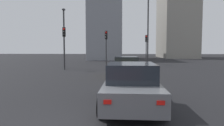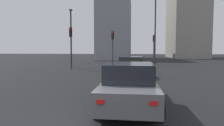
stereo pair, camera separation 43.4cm
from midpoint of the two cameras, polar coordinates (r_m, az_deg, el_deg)
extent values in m
cube|color=gold|center=(15.02, 6.10, -1.61)|extent=(4.22, 1.99, 0.63)
cube|color=#1E232B|center=(14.76, 6.14, 0.66)|extent=(1.92, 1.70, 0.59)
cylinder|color=black|center=(16.38, 9.26, -2.07)|extent=(0.65, 0.24, 0.64)
cylinder|color=black|center=(16.33, 2.69, -2.04)|extent=(0.65, 0.24, 0.64)
cylinder|color=black|center=(13.82, 10.12, -3.19)|extent=(0.65, 0.24, 0.64)
cylinder|color=black|center=(13.76, 2.32, -3.16)|extent=(0.65, 0.24, 0.64)
cube|color=maroon|center=(12.95, 9.33, -2.02)|extent=(0.04, 0.20, 0.11)
cube|color=maroon|center=(12.91, 3.34, -1.99)|extent=(0.04, 0.20, 0.11)
cube|color=slate|center=(7.31, 6.67, -7.39)|extent=(4.55, 1.86, 0.66)
cube|color=#1E232B|center=(6.99, 6.71, -2.62)|extent=(2.06, 1.62, 0.62)
cylinder|color=black|center=(8.79, 12.64, -7.32)|extent=(0.64, 0.22, 0.64)
cylinder|color=black|center=(8.79, 0.64, -7.23)|extent=(0.64, 0.22, 0.64)
cylinder|color=black|center=(6.08, 15.50, -12.47)|extent=(0.64, 0.22, 0.64)
cylinder|color=black|center=(6.07, -2.18, -12.35)|extent=(0.64, 0.22, 0.64)
cube|color=red|center=(5.10, 14.25, -11.12)|extent=(0.03, 0.20, 0.11)
cube|color=red|center=(5.10, -0.83, -11.01)|extent=(0.03, 0.20, 0.11)
cylinder|color=#2D2D30|center=(27.10, 12.21, 2.75)|extent=(0.11, 0.11, 2.99)
cube|color=black|center=(27.07, 12.28, 6.86)|extent=(0.21, 0.29, 0.90)
sphere|color=red|center=(26.98, 12.30, 7.44)|extent=(0.20, 0.20, 0.20)
sphere|color=black|center=(26.96, 12.30, 6.87)|extent=(0.20, 0.20, 0.20)
sphere|color=black|center=(26.95, 12.29, 6.30)|extent=(0.20, 0.20, 0.20)
cylinder|color=#2D2D30|center=(22.14, 0.78, 2.75)|extent=(0.11, 0.11, 3.11)
cube|color=black|center=(22.13, 0.79, 7.95)|extent=(0.23, 0.30, 0.90)
sphere|color=red|center=(22.04, 0.79, 8.67)|extent=(0.20, 0.20, 0.20)
sphere|color=black|center=(22.02, 0.79, 7.97)|extent=(0.20, 0.20, 0.20)
sphere|color=black|center=(22.00, 0.79, 7.27)|extent=(0.20, 0.20, 0.20)
cylinder|color=#2D2D30|center=(20.29, -10.96, 2.74)|extent=(0.11, 0.11, 3.24)
cube|color=black|center=(20.30, -11.06, 8.59)|extent=(0.23, 0.30, 0.90)
sphere|color=red|center=(20.21, -11.13, 9.37)|extent=(0.20, 0.20, 0.20)
sphere|color=black|center=(20.19, -11.12, 8.61)|extent=(0.20, 0.20, 0.20)
sphere|color=black|center=(20.17, -11.11, 7.85)|extent=(0.20, 0.20, 0.20)
cylinder|color=#2D2D30|center=(22.21, -11.00, 6.53)|extent=(0.16, 0.16, 6.10)
ellipsoid|color=#4C4C51|center=(22.58, -11.11, 14.59)|extent=(0.56, 0.36, 0.24)
cylinder|color=#2D2D30|center=(23.93, 12.68, 9.25)|extent=(0.16, 0.16, 8.54)
cube|color=gray|center=(51.06, 20.50, 10.22)|extent=(13.50, 7.21, 15.63)
cube|color=gray|center=(42.79, 1.31, 9.74)|extent=(14.73, 6.30, 12.68)
camera|label=1|loc=(0.22, -88.50, 0.10)|focal=32.18mm
camera|label=2|loc=(0.22, 91.50, -0.10)|focal=32.18mm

